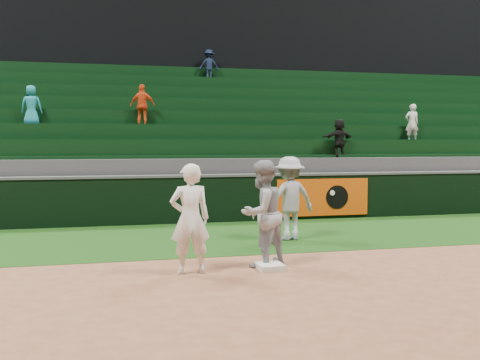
# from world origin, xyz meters

# --- Properties ---
(ground) EXTENTS (70.00, 70.00, 0.00)m
(ground) POSITION_xyz_m (0.00, 0.00, 0.00)
(ground) COLOR brown
(ground) RESTS_ON ground
(foul_grass) EXTENTS (36.00, 4.20, 0.01)m
(foul_grass) POSITION_xyz_m (0.00, 3.00, 0.00)
(foul_grass) COLOR #12350D
(foul_grass) RESTS_ON ground
(upper_deck) EXTENTS (40.00, 12.00, 12.00)m
(upper_deck) POSITION_xyz_m (0.00, 17.45, 6.00)
(upper_deck) COLOR black
(upper_deck) RESTS_ON ground
(first_base) EXTENTS (0.43, 0.43, 0.09)m
(first_base) POSITION_xyz_m (-0.01, -0.20, 0.05)
(first_base) COLOR silver
(first_base) RESTS_ON ground
(first_baseman) EXTENTS (0.66, 0.45, 1.75)m
(first_baseman) POSITION_xyz_m (-1.32, -0.17, 0.87)
(first_baseman) COLOR white
(first_baseman) RESTS_ON ground
(baserunner) EXTENTS (1.09, 1.03, 1.79)m
(baserunner) POSITION_xyz_m (-0.07, 0.07, 0.89)
(baserunner) COLOR #95989F
(baserunner) RESTS_ON ground
(base_coach) EXTENTS (1.25, 0.86, 1.77)m
(base_coach) POSITION_xyz_m (1.14, 2.26, 0.89)
(base_coach) COLOR #9598A2
(base_coach) RESTS_ON foul_grass
(field_wall) EXTENTS (36.00, 0.45, 1.25)m
(field_wall) POSITION_xyz_m (0.03, 5.20, 0.63)
(field_wall) COLOR black
(field_wall) RESTS_ON ground
(stadium_seating) EXTENTS (36.00, 5.95, 5.47)m
(stadium_seating) POSITION_xyz_m (-0.00, 8.97, 1.70)
(stadium_seating) COLOR #38373A
(stadium_seating) RESTS_ON ground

